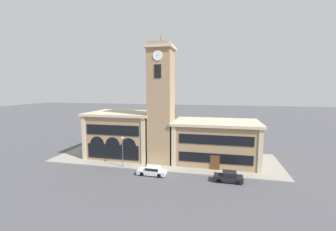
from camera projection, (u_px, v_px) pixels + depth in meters
ground_plane at (154, 171)px, 36.42m from camera, size 300.00×300.00×0.00m
sidewalk_kerb at (164, 158)px, 43.08m from camera, size 41.68×13.78×0.15m
clock_tower at (161, 104)px, 39.61m from camera, size 4.79×4.79×22.30m
town_hall_left_wing at (123, 134)px, 44.68m from camera, size 12.99×9.91×8.72m
town_hall_right_wing at (216, 141)px, 40.77m from camera, size 15.20×9.91×7.53m
parked_car_near at (152, 171)px, 34.75m from camera, size 4.50×1.89×1.35m
parked_car_mid at (229, 177)px, 32.23m from camera, size 4.11×1.87×1.49m
street_lamp at (122, 147)px, 37.66m from camera, size 0.36×0.36×5.17m
bollard at (146, 165)px, 37.21m from camera, size 0.18×0.18×1.06m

